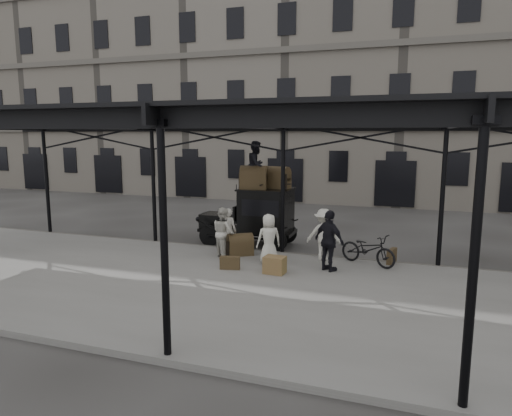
{
  "coord_description": "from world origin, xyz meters",
  "views": [
    {
      "loc": [
        4.11,
        -12.72,
        4.17
      ],
      "look_at": [
        -0.82,
        1.6,
        1.7
      ],
      "focal_mm": 32.0,
      "sensor_mm": 36.0,
      "label": 1
    }
  ],
  "objects_px": {
    "taxi": "(258,214)",
    "porter_left": "(229,231)",
    "steamer_trunk_platform": "(240,246)",
    "bicycle": "(368,249)",
    "porter_official": "(329,241)",
    "steamer_trunk_roof_near": "(254,179)"
  },
  "relations": [
    {
      "from": "porter_official",
      "to": "steamer_trunk_platform",
      "type": "bearing_deg",
      "value": 17.34
    },
    {
      "from": "porter_official",
      "to": "steamer_trunk_platform",
      "type": "height_order",
      "value": "porter_official"
    },
    {
      "from": "bicycle",
      "to": "steamer_trunk_platform",
      "type": "distance_m",
      "value": 4.18
    },
    {
      "from": "taxi",
      "to": "porter_official",
      "type": "height_order",
      "value": "taxi"
    },
    {
      "from": "bicycle",
      "to": "steamer_trunk_roof_near",
      "type": "relative_size",
      "value": 1.94
    },
    {
      "from": "taxi",
      "to": "porter_left",
      "type": "bearing_deg",
      "value": -101.51
    },
    {
      "from": "porter_official",
      "to": "steamer_trunk_roof_near",
      "type": "relative_size",
      "value": 1.89
    },
    {
      "from": "bicycle",
      "to": "steamer_trunk_platform",
      "type": "bearing_deg",
      "value": 118.6
    },
    {
      "from": "steamer_trunk_platform",
      "to": "porter_left",
      "type": "bearing_deg",
      "value": 134.8
    },
    {
      "from": "porter_official",
      "to": "bicycle",
      "type": "bearing_deg",
      "value": -102.78
    },
    {
      "from": "porter_left",
      "to": "steamer_trunk_platform",
      "type": "bearing_deg",
      "value": 174.99
    },
    {
      "from": "steamer_trunk_roof_near",
      "to": "steamer_trunk_platform",
      "type": "height_order",
      "value": "steamer_trunk_roof_near"
    },
    {
      "from": "taxi",
      "to": "bicycle",
      "type": "distance_m",
      "value": 4.63
    },
    {
      "from": "steamer_trunk_roof_near",
      "to": "porter_official",
      "type": "bearing_deg",
      "value": -48.57
    },
    {
      "from": "taxi",
      "to": "steamer_trunk_roof_near",
      "type": "bearing_deg",
      "value": -108.07
    },
    {
      "from": "porter_official",
      "to": "steamer_trunk_platform",
      "type": "distance_m",
      "value": 3.3
    },
    {
      "from": "taxi",
      "to": "steamer_trunk_platform",
      "type": "bearing_deg",
      "value": -88.6
    },
    {
      "from": "porter_left",
      "to": "bicycle",
      "type": "height_order",
      "value": "porter_left"
    },
    {
      "from": "taxi",
      "to": "porter_official",
      "type": "bearing_deg",
      "value": -41.89
    },
    {
      "from": "taxi",
      "to": "porter_left",
      "type": "xyz_separation_m",
      "value": [
        -0.4,
        -1.94,
        -0.28
      ]
    },
    {
      "from": "bicycle",
      "to": "steamer_trunk_roof_near",
      "type": "distance_m",
      "value": 4.95
    },
    {
      "from": "porter_official",
      "to": "bicycle",
      "type": "relative_size",
      "value": 0.97
    }
  ]
}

